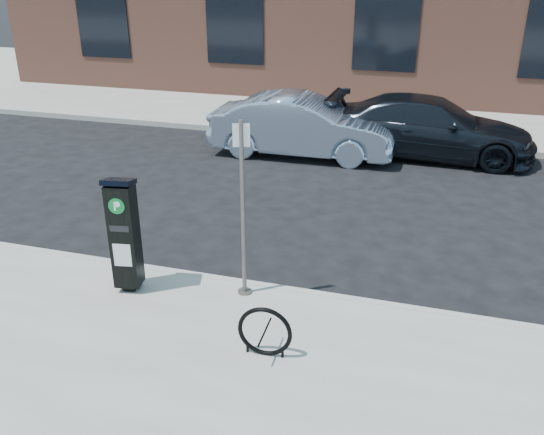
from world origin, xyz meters
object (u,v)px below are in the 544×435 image
at_px(bike_rack, 265,332).
at_px(car_dark, 429,127).
at_px(parking_kiosk, 124,234).
at_px(car_silver, 303,126).
at_px(sign_pole, 243,212).

xyz_separation_m(bike_rack, car_dark, (1.44, 8.97, 0.25)).
distance_m(parking_kiosk, bike_rack, 2.53).
distance_m(parking_kiosk, car_silver, 7.29).
bearing_deg(sign_pole, parking_kiosk, 172.20).
bearing_deg(parking_kiosk, car_dark, 55.05).
height_order(parking_kiosk, bike_rack, parking_kiosk).
height_order(sign_pole, bike_rack, sign_pole).
bearing_deg(car_silver, sign_pole, -174.09).
height_order(sign_pole, car_dark, sign_pole).
height_order(sign_pole, car_silver, sign_pole).
bearing_deg(bike_rack, sign_pole, 116.47).
relative_size(sign_pole, car_silver, 0.55).
distance_m(parking_kiosk, car_dark, 8.90).
height_order(parking_kiosk, sign_pole, sign_pole).
xyz_separation_m(sign_pole, bike_rack, (0.70, -1.27, -0.92)).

